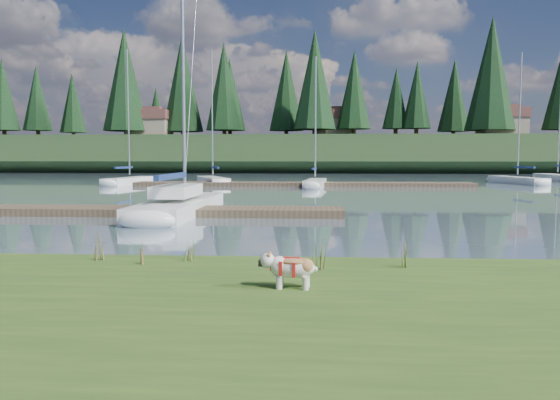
{
  "coord_description": "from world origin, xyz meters",
  "views": [
    {
      "loc": [
        2.82,
        -12.06,
        2.32
      ],
      "look_at": [
        2.12,
        -0.5,
        1.38
      ],
      "focal_mm": 35.0,
      "sensor_mm": 36.0,
      "label": 1
    }
  ],
  "objects": [
    {
      "name": "conifer_3",
      "position": [
        -10.0,
        72.0,
        11.74
      ],
      "size": [
        4.84,
        4.84,
        12.25
      ],
      "color": "#382619",
      "rests_on": "ridge"
    },
    {
      "name": "weed_3",
      "position": [
        -1.21,
        -2.07,
        0.61
      ],
      "size": [
        0.17,
        0.14,
        0.62
      ],
      "color": "#475B23",
      "rests_on": "bank"
    },
    {
      "name": "house_1",
      "position": [
        6.0,
        71.0,
        7.31
      ],
      "size": [
        6.3,
        5.3,
        4.65
      ],
      "color": "gray",
      "rests_on": "ridge"
    },
    {
      "name": "bank",
      "position": [
        0.0,
        -6.0,
        0.17
      ],
      "size": [
        60.0,
        9.0,
        0.35
      ],
      "primitive_type": "cube",
      "color": "#36521A",
      "rests_on": "ground"
    },
    {
      "name": "sailboat_main",
      "position": [
        -2.54,
        10.39,
        0.42
      ],
      "size": [
        2.06,
        9.94,
        14.16
      ],
      "rotation": [
        0.0,
        0.0,
        1.56
      ],
      "color": "white",
      "rests_on": "ground"
    },
    {
      "name": "sailboat_bg_1",
      "position": [
        -5.76,
        33.5,
        0.33
      ],
      "size": [
        4.17,
        7.36,
        11.06
      ],
      "rotation": [
        0.0,
        0.0,
        1.97
      ],
      "color": "white",
      "rests_on": "ground"
    },
    {
      "name": "weed_1",
      "position": [
        0.55,
        -2.02,
        0.58
      ],
      "size": [
        0.17,
        0.14,
        0.54
      ],
      "color": "#475B23",
      "rests_on": "bank"
    },
    {
      "name": "weed_2",
      "position": [
        2.88,
        -2.71,
        0.58
      ],
      "size": [
        0.17,
        0.14,
        0.55
      ],
      "color": "#475B23",
      "rests_on": "bank"
    },
    {
      "name": "ridge",
      "position": [
        0.0,
        73.0,
        2.5
      ],
      "size": [
        200.0,
        20.0,
        5.0
      ],
      "primitive_type": "cube",
      "color": "#1C3017",
      "rests_on": "ground"
    },
    {
      "name": "conifer_4",
      "position": [
        3.0,
        66.0,
        13.09
      ],
      "size": [
        6.16,
        6.16,
        15.1
      ],
      "color": "#382619",
      "rests_on": "ridge"
    },
    {
      "name": "sailboat_bg_2",
      "position": [
        3.04,
        29.31,
        0.33
      ],
      "size": [
        1.87,
        6.45,
        9.74
      ],
      "rotation": [
        0.0,
        0.0,
        1.47
      ],
      "color": "white",
      "rests_on": "ground"
    },
    {
      "name": "weed_4",
      "position": [
        3.02,
        -2.64,
        0.57
      ],
      "size": [
        0.17,
        0.14,
        0.52
      ],
      "color": "#475B23",
      "rests_on": "bank"
    },
    {
      "name": "mud_lip",
      "position": [
        0.0,
        -1.6,
        0.07
      ],
      "size": [
        60.0,
        0.5,
        0.14
      ],
      "primitive_type": "cube",
      "color": "#33281C",
      "rests_on": "ground"
    },
    {
      "name": "weed_5",
      "position": [
        4.39,
        -2.42,
        0.62
      ],
      "size": [
        0.17,
        0.14,
        0.65
      ],
      "color": "#475B23",
      "rests_on": "bank"
    },
    {
      "name": "dock_near",
      "position": [
        -4.0,
        9.0,
        0.15
      ],
      "size": [
        16.0,
        2.0,
        0.3
      ],
      "primitive_type": "cube",
      "color": "#4C3D2C",
      "rests_on": "ground"
    },
    {
      "name": "sailboat_bg_0",
      "position": [
        -12.14,
        32.62,
        0.32
      ],
      "size": [
        2.75,
        7.74,
        11.07
      ],
      "rotation": [
        0.0,
        0.0,
        1.4
      ],
      "color": "white",
      "rests_on": "ground"
    },
    {
      "name": "bulldog",
      "position": [
        2.5,
        -4.05,
        0.67
      ],
      "size": [
        0.86,
        0.4,
        0.52
      ],
      "rotation": [
        0.0,
        0.0,
        3.07
      ],
      "color": "silver",
      "rests_on": "bank"
    },
    {
      "name": "conifer_1",
      "position": [
        -40.0,
        71.0,
        11.28
      ],
      "size": [
        4.4,
        4.4,
        11.3
      ],
      "color": "#382619",
      "rests_on": "ridge"
    },
    {
      "name": "conifer_5",
      "position": [
        15.0,
        70.0,
        10.83
      ],
      "size": [
        3.96,
        3.96,
        10.35
      ],
      "color": "#382619",
      "rests_on": "ridge"
    },
    {
      "name": "sailboat_bg_5",
      "position": [
        26.08,
        42.07,
        0.32
      ],
      "size": [
        1.99,
        8.82,
        12.45
      ],
      "rotation": [
        0.0,
        0.0,
        1.54
      ],
      "color": "white",
      "rests_on": "ground"
    },
    {
      "name": "conifer_6",
      "position": [
        28.0,
        68.0,
        13.99
      ],
      "size": [
        7.04,
        7.04,
        17.0
      ],
      "color": "#382619",
      "rests_on": "ridge"
    },
    {
      "name": "house_0",
      "position": [
        -22.0,
        70.0,
        7.31
      ],
      "size": [
        6.3,
        5.3,
        4.65
      ],
      "color": "gray",
      "rests_on": "ridge"
    },
    {
      "name": "sailboat_bg_4",
      "position": [
        19.85,
        35.54,
        0.33
      ],
      "size": [
        3.22,
        7.55,
        11.0
      ],
      "rotation": [
        0.0,
        0.0,
        1.82
      ],
      "color": "white",
      "rests_on": "ground"
    },
    {
      "name": "dock_far",
      "position": [
        2.0,
        30.0,
        0.15
      ],
      "size": [
        26.0,
        2.2,
        0.3
      ],
      "primitive_type": "cube",
      "color": "#4C3D2C",
      "rests_on": "ground"
    },
    {
      "name": "house_2",
      "position": [
        30.0,
        69.0,
        7.31
      ],
      "size": [
        6.3,
        5.3,
        4.65
      ],
      "color": "gray",
      "rests_on": "ridge"
    },
    {
      "name": "conifer_2",
      "position": [
        -25.0,
        68.0,
        13.54
      ],
      "size": [
        6.6,
        6.6,
        16.05
      ],
      "color": "#382619",
      "rests_on": "ridge"
    },
    {
      "name": "ground",
      "position": [
        0.0,
        30.0,
        0.0
      ],
      "size": [
        200.0,
        200.0,
        0.0
      ],
      "primitive_type": "plane",
      "color": "slate",
      "rests_on": "ground"
    },
    {
      "name": "weed_0",
      "position": [
        -0.27,
        -2.39,
        0.56
      ],
      "size": [
        0.17,
        0.14,
        0.51
      ],
      "color": "#475B23",
      "rests_on": "bank"
    }
  ]
}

